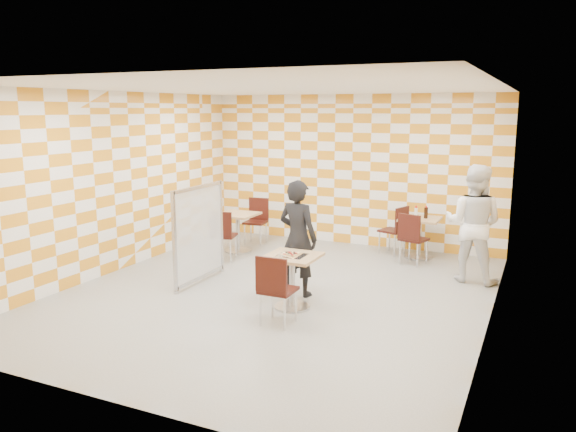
{
  "coord_description": "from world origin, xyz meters",
  "views": [
    {
      "loc": [
        3.5,
        -7.22,
        2.71
      ],
      "look_at": [
        0.1,
        0.2,
        1.15
      ],
      "focal_mm": 35.0,
      "sensor_mm": 36.0,
      "label": 1
    }
  ],
  "objects_px": {
    "chair_main_front": "(275,285)",
    "chair_empty_near": "(222,232)",
    "second_table": "(419,231)",
    "man_white": "(473,224)",
    "partition": "(199,233)",
    "chair_second_front": "(412,235)",
    "sport_bottle": "(416,212)",
    "main_table": "(292,272)",
    "chair_empty_far": "(257,217)",
    "soda_bottle": "(426,213)",
    "empty_table": "(238,226)",
    "chair_second_side": "(397,226)",
    "man_dark": "(298,238)"
  },
  "relations": [
    {
      "from": "chair_empty_near",
      "to": "second_table",
      "type": "bearing_deg",
      "value": 28.53
    },
    {
      "from": "chair_second_side",
      "to": "soda_bottle",
      "type": "bearing_deg",
      "value": -2.39
    },
    {
      "from": "sport_bottle",
      "to": "chair_second_side",
      "type": "bearing_deg",
      "value": -167.05
    },
    {
      "from": "chair_second_side",
      "to": "soda_bottle",
      "type": "xyz_separation_m",
      "value": [
        0.53,
        -0.02,
        0.31
      ]
    },
    {
      "from": "empty_table",
      "to": "chair_second_side",
      "type": "relative_size",
      "value": 0.81
    },
    {
      "from": "chair_second_front",
      "to": "man_white",
      "type": "height_order",
      "value": "man_white"
    },
    {
      "from": "chair_main_front",
      "to": "chair_empty_near",
      "type": "bearing_deg",
      "value": 132.79
    },
    {
      "from": "chair_second_side",
      "to": "soda_bottle",
      "type": "distance_m",
      "value": 0.62
    },
    {
      "from": "chair_second_front",
      "to": "chair_second_side",
      "type": "relative_size",
      "value": 1.0
    },
    {
      "from": "main_table",
      "to": "man_white",
      "type": "bearing_deg",
      "value": 48.25
    },
    {
      "from": "chair_second_side",
      "to": "partition",
      "type": "distance_m",
      "value": 3.84
    },
    {
      "from": "sport_bottle",
      "to": "soda_bottle",
      "type": "distance_m",
      "value": 0.23
    },
    {
      "from": "chair_second_side",
      "to": "sport_bottle",
      "type": "height_order",
      "value": "sport_bottle"
    },
    {
      "from": "chair_main_front",
      "to": "sport_bottle",
      "type": "height_order",
      "value": "sport_bottle"
    },
    {
      "from": "partition",
      "to": "main_table",
      "type": "bearing_deg",
      "value": -14.55
    },
    {
      "from": "chair_empty_far",
      "to": "man_white",
      "type": "relative_size",
      "value": 0.49
    },
    {
      "from": "second_table",
      "to": "man_dark",
      "type": "relative_size",
      "value": 0.44
    },
    {
      "from": "second_table",
      "to": "empty_table",
      "type": "distance_m",
      "value": 3.41
    },
    {
      "from": "partition",
      "to": "man_dark",
      "type": "relative_size",
      "value": 0.91
    },
    {
      "from": "second_table",
      "to": "man_white",
      "type": "height_order",
      "value": "man_white"
    },
    {
      "from": "main_table",
      "to": "chair_empty_far",
      "type": "bearing_deg",
      "value": 124.86
    },
    {
      "from": "chair_empty_far",
      "to": "soda_bottle",
      "type": "bearing_deg",
      "value": 4.01
    },
    {
      "from": "sport_bottle",
      "to": "chair_empty_far",
      "type": "bearing_deg",
      "value": -173.97
    },
    {
      "from": "second_table",
      "to": "partition",
      "type": "distance_m",
      "value": 4.1
    },
    {
      "from": "man_white",
      "to": "chair_second_side",
      "type": "bearing_deg",
      "value": -29.14
    },
    {
      "from": "empty_table",
      "to": "chair_empty_far",
      "type": "distance_m",
      "value": 0.78
    },
    {
      "from": "man_white",
      "to": "soda_bottle",
      "type": "height_order",
      "value": "man_white"
    },
    {
      "from": "man_white",
      "to": "chair_empty_far",
      "type": "bearing_deg",
      "value": -3.44
    },
    {
      "from": "chair_main_front",
      "to": "main_table",
      "type": "bearing_deg",
      "value": 96.71
    },
    {
      "from": "main_table",
      "to": "partition",
      "type": "xyz_separation_m",
      "value": [
        -1.81,
        0.47,
        0.28
      ]
    },
    {
      "from": "main_table",
      "to": "man_white",
      "type": "distance_m",
      "value": 3.16
    },
    {
      "from": "partition",
      "to": "man_white",
      "type": "relative_size",
      "value": 0.83
    },
    {
      "from": "sport_bottle",
      "to": "main_table",
      "type": "bearing_deg",
      "value": -104.81
    },
    {
      "from": "chair_empty_near",
      "to": "soda_bottle",
      "type": "distance_m",
      "value": 3.72
    },
    {
      "from": "man_dark",
      "to": "second_table",
      "type": "bearing_deg",
      "value": -102.55
    },
    {
      "from": "chair_main_front",
      "to": "sport_bottle",
      "type": "bearing_deg",
      "value": 78.68
    },
    {
      "from": "chair_empty_far",
      "to": "empty_table",
      "type": "bearing_deg",
      "value": -90.33
    },
    {
      "from": "chair_second_front",
      "to": "man_white",
      "type": "bearing_deg",
      "value": -25.44
    },
    {
      "from": "chair_second_side",
      "to": "partition",
      "type": "bearing_deg",
      "value": -129.06
    },
    {
      "from": "partition",
      "to": "man_dark",
      "type": "xyz_separation_m",
      "value": [
        1.65,
        0.1,
        0.07
      ]
    },
    {
      "from": "chair_empty_near",
      "to": "man_white",
      "type": "xyz_separation_m",
      "value": [
        4.22,
        0.64,
        0.39
      ]
    },
    {
      "from": "main_table",
      "to": "soda_bottle",
      "type": "bearing_deg",
      "value": 71.68
    },
    {
      "from": "chair_main_front",
      "to": "soda_bottle",
      "type": "distance_m",
      "value": 4.28
    },
    {
      "from": "main_table",
      "to": "chair_main_front",
      "type": "height_order",
      "value": "chair_main_front"
    },
    {
      "from": "main_table",
      "to": "sport_bottle",
      "type": "distance_m",
      "value": 3.66
    },
    {
      "from": "chair_empty_near",
      "to": "chair_second_front",
      "type": "bearing_deg",
      "value": 20.12
    },
    {
      "from": "main_table",
      "to": "chair_second_side",
      "type": "xyz_separation_m",
      "value": [
        0.6,
        3.45,
        0.04
      ]
    },
    {
      "from": "chair_empty_near",
      "to": "soda_bottle",
      "type": "bearing_deg",
      "value": 27.95
    },
    {
      "from": "chair_main_front",
      "to": "partition",
      "type": "bearing_deg",
      "value": 148.08
    },
    {
      "from": "empty_table",
      "to": "partition",
      "type": "distance_m",
      "value": 2.0
    }
  ]
}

